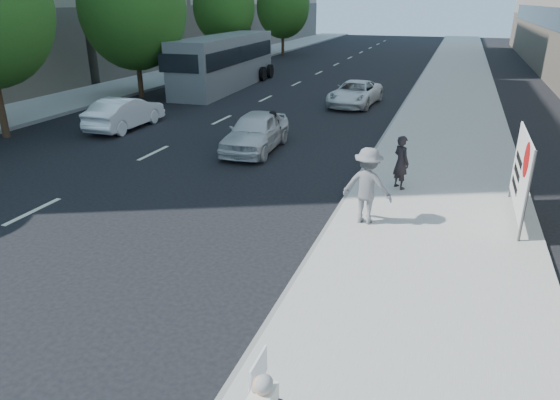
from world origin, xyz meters
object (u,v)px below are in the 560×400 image
at_px(white_sedan_far, 355,93).
at_px(motorcycle, 274,131).
at_px(white_sedan_near, 256,131).
at_px(pedestrian_woman, 401,162).
at_px(protest_banner, 521,171).
at_px(bus, 226,62).
at_px(jogger, 367,186).
at_px(white_sedan_mid, 125,113).

bearing_deg(white_sedan_far, motorcycle, -93.59).
xyz_separation_m(white_sedan_near, white_sedan_far, (1.83, 10.07, -0.08)).
height_order(pedestrian_woman, protest_banner, protest_banner).
relative_size(white_sedan_near, motorcycle, 2.10).
height_order(pedestrian_woman, white_sedan_far, pedestrian_woman).
relative_size(pedestrian_woman, bus, 0.13).
bearing_deg(white_sedan_near, white_sedan_far, 76.92).
bearing_deg(white_sedan_far, white_sedan_near, -95.67).
height_order(jogger, white_sedan_near, jogger).
relative_size(white_sedan_near, white_sedan_mid, 1.01).
xyz_separation_m(white_sedan_mid, motorcycle, (7.36, -0.64, -0.07)).
relative_size(white_sedan_far, bus, 0.39).
height_order(protest_banner, white_sedan_near, protest_banner).
bearing_deg(white_sedan_near, protest_banner, -27.47).
bearing_deg(white_sedan_near, pedestrian_woman, -29.05).
relative_size(pedestrian_woman, white_sedan_near, 0.37).
xyz_separation_m(white_sedan_near, white_sedan_mid, (-6.88, 1.37, -0.03)).
relative_size(white_sedan_mid, motorcycle, 2.09).
bearing_deg(bus, motorcycle, -60.66).
xyz_separation_m(jogger, pedestrian_woman, (0.51, 2.80, -0.17)).
relative_size(white_sedan_mid, white_sedan_far, 0.91).
xyz_separation_m(white_sedan_far, bus, (-9.27, 3.20, 0.98)).
distance_m(jogger, white_sedan_mid, 14.04).
height_order(white_sedan_near, bus, bus).
bearing_deg(jogger, bus, -50.21).
xyz_separation_m(jogger, motorcycle, (-4.79, 6.39, -0.49)).
distance_m(motorcycle, bus, 14.86).
relative_size(pedestrian_woman, white_sedan_mid, 0.38).
distance_m(jogger, white_sedan_near, 7.74).
bearing_deg(bus, white_sedan_near, -63.68).
bearing_deg(motorcycle, jogger, -47.97).
xyz_separation_m(protest_banner, motorcycle, (-8.37, 4.80, -0.76)).
distance_m(protest_banner, white_sedan_far, 15.81).
bearing_deg(jogger, white_sedan_mid, -24.13).
relative_size(jogger, pedestrian_woman, 1.21).
bearing_deg(jogger, protest_banner, -150.22).
distance_m(jogger, pedestrian_woman, 2.85).
xyz_separation_m(motorcycle, bus, (-7.92, 12.54, 1.00)).
bearing_deg(white_sedan_far, bus, 165.58).
relative_size(pedestrian_woman, protest_banner, 0.53).
bearing_deg(bus, white_sedan_far, -21.99).
bearing_deg(bus, jogger, -59.07).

